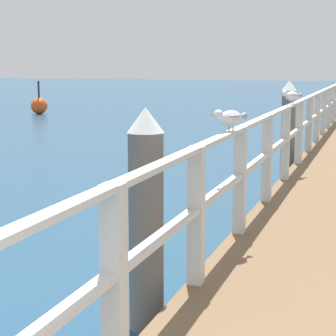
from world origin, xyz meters
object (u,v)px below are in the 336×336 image
at_px(dock_piling_near, 146,220).
at_px(seagull_background, 292,95).
at_px(seagull_foreground, 230,117).
at_px(channel_buoy, 39,106).
at_px(dock_piling_far, 288,126).

relative_size(dock_piling_near, seagull_background, 4.29).
bearing_deg(dock_piling_near, seagull_foreground, 73.59).
bearing_deg(channel_buoy, seagull_background, -47.80).
bearing_deg(seagull_foreground, seagull_background, -63.23).
distance_m(dock_piling_near, channel_buoy, 22.78).
xyz_separation_m(seagull_background, channel_buoy, (-12.42, 13.70, -1.28)).
bearing_deg(dock_piling_near, seagull_background, 86.18).
bearing_deg(seagull_background, dock_piling_near, 119.79).
height_order(dock_piling_near, channel_buoy, dock_piling_near).
height_order(seagull_background, channel_buoy, seagull_background).
relative_size(dock_piling_far, seagull_foreground, 4.06).
bearing_deg(dock_piling_near, dock_piling_far, 90.00).
bearing_deg(dock_piling_near, channel_buoy, 121.95).
xyz_separation_m(dock_piling_far, channel_buoy, (-12.05, 11.24, -0.55)).
relative_size(dock_piling_near, dock_piling_far, 1.00).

